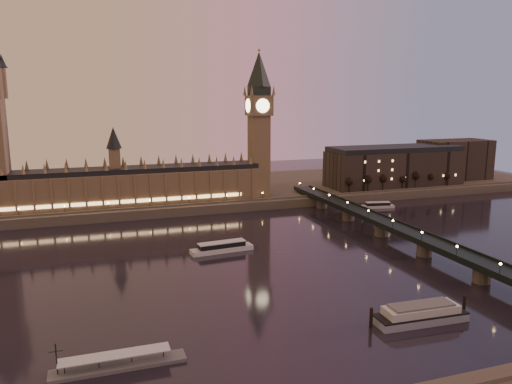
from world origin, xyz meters
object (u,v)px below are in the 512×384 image
cruise_boat_b (378,205)px  pontoon_pier (118,364)px  cruise_boat_a (222,247)px  moored_barge (421,314)px

cruise_boat_b → pontoon_pier: 245.77m
cruise_boat_a → cruise_boat_b: size_ratio=1.40×
cruise_boat_a → pontoon_pier: (-56.96, -96.87, -1.16)m
cruise_boat_b → moored_barge: moored_barge is taller
cruise_boat_a → cruise_boat_b: bearing=20.3°
cruise_boat_a → moored_barge: moored_barge is taller
cruise_boat_a → moored_barge: (44.90, -99.95, 0.72)m
cruise_boat_a → pontoon_pier: bearing=-125.7°
cruise_boat_b → pontoon_pier: bearing=-128.1°
cruise_boat_a → pontoon_pier: 112.38m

